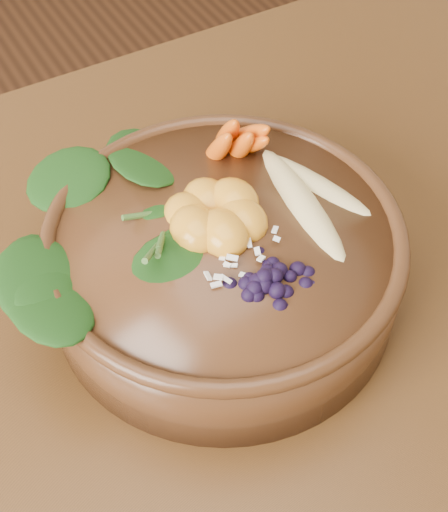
{
  "coord_description": "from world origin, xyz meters",
  "views": [
    {
      "loc": [
        0.04,
        -0.22,
        1.23
      ],
      "look_at": [
        0.22,
        0.09,
        0.8
      ],
      "focal_mm": 50.0,
      "sensor_mm": 36.0,
      "label": 1
    }
  ],
  "objects": [
    {
      "name": "carrot_cluster",
      "position": [
        0.27,
        0.17,
        0.86
      ],
      "size": [
        0.06,
        0.06,
        0.08
      ],
      "primitive_type": null,
      "rotation": [
        0.0,
        0.0,
        -0.01
      ],
      "color": "orange",
      "rests_on": "stoneware_bowl"
    },
    {
      "name": "stoneware_bowl",
      "position": [
        0.22,
        0.09,
        0.79
      ],
      "size": [
        0.28,
        0.28,
        0.08
      ],
      "primitive_type": "cylinder",
      "rotation": [
        0.0,
        0.0,
        -0.01
      ],
      "color": "#4C2B15",
      "rests_on": "dining_table"
    },
    {
      "name": "mandarin_cluster",
      "position": [
        0.22,
        0.11,
        0.84
      ],
      "size": [
        0.08,
        0.09,
        0.03
      ],
      "primitive_type": null,
      "rotation": [
        0.0,
        0.0,
        -0.01
      ],
      "color": "orange",
      "rests_on": "stoneware_bowl"
    },
    {
      "name": "coconut_flakes",
      "position": [
        0.22,
        0.07,
        0.83
      ],
      "size": [
        0.09,
        0.07,
        0.01
      ],
      "primitive_type": null,
      "rotation": [
        0.0,
        0.0,
        -0.01
      ],
      "color": "white",
      "rests_on": "stoneware_bowl"
    },
    {
      "name": "banana_halves",
      "position": [
        0.3,
        0.1,
        0.84
      ],
      "size": [
        0.08,
        0.16,
        0.03
      ],
      "rotation": [
        0.0,
        0.0,
        -0.01
      ],
      "color": "#E0CC84",
      "rests_on": "stoneware_bowl"
    },
    {
      "name": "blueberry_pile",
      "position": [
        0.22,
        0.04,
        0.84
      ],
      "size": [
        0.13,
        0.1,
        0.04
      ],
      "primitive_type": null,
      "rotation": [
        0.0,
        0.0,
        -0.01
      ],
      "color": "black",
      "rests_on": "stoneware_bowl"
    },
    {
      "name": "kale_heap",
      "position": [
        0.18,
        0.15,
        0.85
      ],
      "size": [
        0.18,
        0.17,
        0.04
      ],
      "primitive_type": null,
      "rotation": [
        0.0,
        0.0,
        -0.01
      ],
      "color": "#184610",
      "rests_on": "stoneware_bowl"
    }
  ]
}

